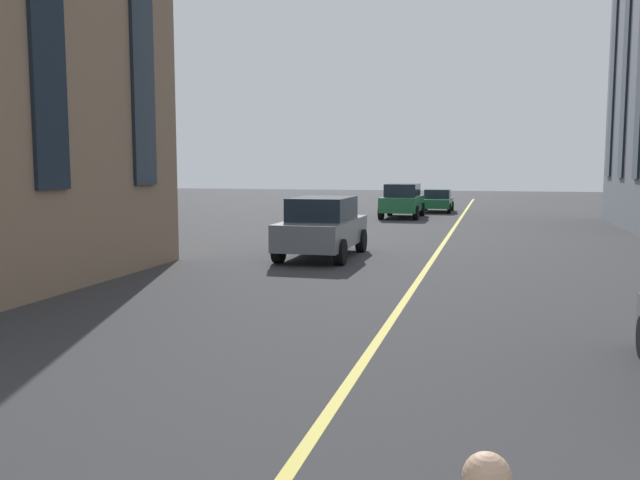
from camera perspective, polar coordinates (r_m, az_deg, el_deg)
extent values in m
cube|color=#D8C64C|center=(20.55, 9.53, -1.72)|extent=(80.00, 0.16, 0.01)
cube|color=slate|center=(20.93, 0.21, 0.66)|extent=(4.70, 1.95, 0.80)
cube|color=#19232D|center=(20.87, 0.21, 2.71)|extent=(2.59, 1.72, 0.70)
cylinder|color=black|center=(19.25, 1.75, -1.04)|extent=(0.76, 0.27, 0.76)
cylinder|color=black|center=(19.75, -3.55, -0.86)|extent=(0.76, 0.27, 0.76)
cylinder|color=black|center=(22.27, 3.54, -0.05)|extent=(0.76, 0.27, 0.76)
cylinder|color=black|center=(22.70, -1.10, 0.08)|extent=(0.76, 0.27, 0.76)
cube|color=#1E6038|center=(37.57, 7.04, 3.10)|extent=(4.70, 1.95, 0.80)
cube|color=#19232D|center=(37.54, 7.05, 4.25)|extent=(2.58, 1.72, 0.70)
cylinder|color=black|center=(35.94, 8.18, 2.31)|extent=(0.76, 0.27, 0.76)
cylinder|color=black|center=(36.20, 5.23, 2.37)|extent=(0.76, 0.27, 0.76)
cylinder|color=black|center=(39.02, 8.70, 2.61)|extent=(0.76, 0.27, 0.76)
cylinder|color=black|center=(39.26, 5.98, 2.67)|extent=(0.76, 0.27, 0.76)
cube|color=#1E6038|center=(42.66, 9.96, 3.15)|extent=(3.90, 1.75, 0.55)
cube|color=#19232D|center=(42.83, 10.00, 3.90)|extent=(1.64, 1.54, 0.55)
cylinder|color=black|center=(41.34, 10.97, 2.65)|extent=(0.60, 0.21, 0.60)
cylinder|color=black|center=(41.48, 8.65, 2.71)|extent=(0.60, 0.21, 0.60)
cylinder|color=black|center=(43.90, 11.19, 2.85)|extent=(0.60, 0.21, 0.60)
cylinder|color=black|center=(44.04, 9.01, 2.91)|extent=(0.60, 0.21, 0.60)
sphere|color=tan|center=(3.10, 14.05, -19.00)|extent=(0.21, 0.21, 0.21)
cube|color=#19232D|center=(34.87, 24.70, 15.24)|extent=(1.10, 0.10, 12.57)
cube|color=#19232D|center=(38.29, 23.77, 14.42)|extent=(1.10, 0.10, 12.57)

